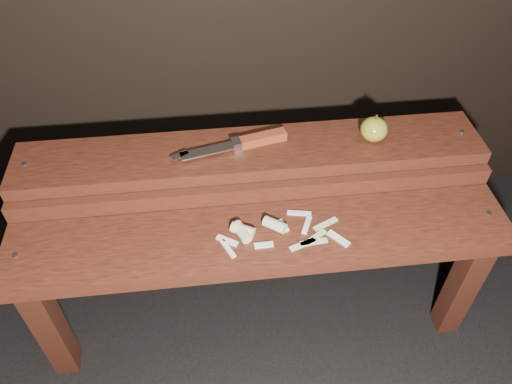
{
  "coord_description": "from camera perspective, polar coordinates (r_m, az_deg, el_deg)",
  "views": [
    {
      "loc": [
        -0.1,
        -0.8,
        1.32
      ],
      "look_at": [
        0.0,
        0.06,
        0.45
      ],
      "focal_mm": 35.0,
      "sensor_mm": 36.0,
      "label": 1
    }
  ],
  "objects": [
    {
      "name": "knife",
      "position": [
        1.27,
        -0.83,
        5.77
      ],
      "size": [
        0.3,
        0.09,
        0.03
      ],
      "color": "maroon",
      "rests_on": "bench_rear_tier"
    },
    {
      "name": "ground",
      "position": [
        1.54,
        0.26,
        -13.49
      ],
      "size": [
        60.0,
        60.0,
        0.0
      ],
      "primitive_type": "plane",
      "color": "black"
    },
    {
      "name": "bench_front_tier",
      "position": [
        1.22,
        0.66,
        -7.23
      ],
      "size": [
        1.2,
        0.2,
        0.42
      ],
      "color": "black",
      "rests_on": "ground"
    },
    {
      "name": "apple_scraps",
      "position": [
        1.17,
        0.95,
        -4.43
      ],
      "size": [
        0.31,
        0.13,
        0.03
      ],
      "color": "beige",
      "rests_on": "bench_front_tier"
    },
    {
      "name": "bench_rear_tier",
      "position": [
        1.33,
        -0.52,
        2.11
      ],
      "size": [
        1.2,
        0.21,
        0.5
      ],
      "color": "black",
      "rests_on": "ground"
    },
    {
      "name": "apple",
      "position": [
        1.32,
        13.34,
        7.0
      ],
      "size": [
        0.07,
        0.07,
        0.07
      ],
      "color": "olive",
      "rests_on": "bench_rear_tier"
    }
  ]
}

